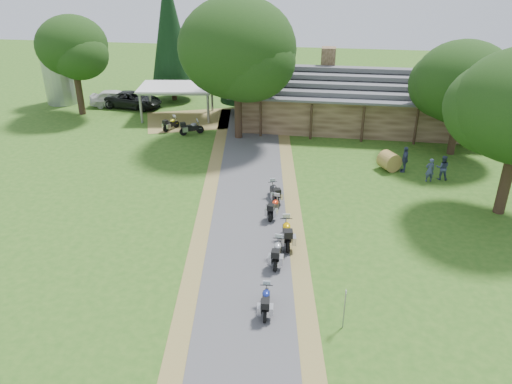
# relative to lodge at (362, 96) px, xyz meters

# --- Properties ---
(ground) EXTENTS (120.00, 120.00, 0.00)m
(ground) POSITION_rel_lodge_xyz_m (-6.00, -24.00, -2.45)
(ground) COLOR #2B5718
(ground) RESTS_ON ground
(driveway) EXTENTS (51.95, 51.95, 0.00)m
(driveway) POSITION_rel_lodge_xyz_m (-6.50, -20.00, -2.45)
(driveway) COLOR #464749
(driveway) RESTS_ON ground
(lodge) EXTENTS (21.40, 9.40, 4.90)m
(lodge) POSITION_rel_lodge_xyz_m (0.00, 0.00, 0.00)
(lodge) COLOR brown
(lodge) RESTS_ON ground
(silo) EXTENTS (3.40, 3.40, 6.23)m
(silo) POSITION_rel_lodge_xyz_m (-28.49, 2.37, 0.66)
(silo) COLOR gray
(silo) RESTS_ON ground
(carport) EXTENTS (6.96, 5.12, 2.79)m
(carport) POSITION_rel_lodge_xyz_m (-16.07, -0.36, -1.05)
(carport) COLOR silver
(carport) RESTS_ON ground
(car_white_sedan) EXTENTS (3.23, 6.32, 2.02)m
(car_white_sedan) POSITION_rel_lodge_xyz_m (-22.86, 1.85, -1.44)
(car_white_sedan) COLOR silver
(car_white_sedan) RESTS_ON ground
(car_dark_suv) EXTENTS (3.45, 6.26, 2.27)m
(car_dark_suv) POSITION_rel_lodge_xyz_m (-21.08, 1.72, -1.32)
(car_dark_suv) COLOR black
(car_dark_suv) RESTS_ON ground
(motorcycle_row_a) EXTENTS (0.68, 1.73, 1.16)m
(motorcycle_row_a) POSITION_rel_lodge_xyz_m (-4.82, -25.77, -1.87)
(motorcycle_row_a) COLOR navy
(motorcycle_row_a) RESTS_ON ground
(motorcycle_row_b) EXTENTS (0.62, 1.84, 1.25)m
(motorcycle_row_b) POSITION_rel_lodge_xyz_m (-4.74, -22.10, -1.82)
(motorcycle_row_b) COLOR #929398
(motorcycle_row_b) RESTS_ON ground
(motorcycle_row_c) EXTENTS (1.00, 2.12, 1.40)m
(motorcycle_row_c) POSITION_rel_lodge_xyz_m (-4.44, -20.34, -1.75)
(motorcycle_row_c) COLOR #DBA200
(motorcycle_row_c) RESTS_ON ground
(motorcycle_row_d) EXTENTS (0.85, 1.80, 1.18)m
(motorcycle_row_d) POSITION_rel_lodge_xyz_m (-5.41, -17.50, -1.86)
(motorcycle_row_d) COLOR red
(motorcycle_row_d) RESTS_ON ground
(motorcycle_row_e) EXTENTS (1.14, 1.83, 1.19)m
(motorcycle_row_e) POSITION_rel_lodge_xyz_m (-5.62, -15.52, -1.85)
(motorcycle_row_e) COLOR black
(motorcycle_row_e) RESTS_ON ground
(motorcycle_carport_a) EXTENTS (1.19, 1.74, 1.14)m
(motorcycle_carport_a) POSITION_rel_lodge_xyz_m (-15.63, -3.98, -1.88)
(motorcycle_carport_a) COLOR yellow
(motorcycle_carport_a) RESTS_ON ground
(motorcycle_carport_b) EXTENTS (1.83, 1.45, 1.23)m
(motorcycle_carport_b) POSITION_rel_lodge_xyz_m (-13.64, -4.79, -1.84)
(motorcycle_carport_b) COLOR slate
(motorcycle_carport_b) RESTS_ON ground
(person_a) EXTENTS (0.59, 0.47, 1.88)m
(person_a) POSITION_rel_lodge_xyz_m (4.03, -11.41, -1.51)
(person_a) COLOR #363E60
(person_a) RESTS_ON ground
(person_b) EXTENTS (0.59, 0.44, 1.96)m
(person_b) POSITION_rel_lodge_xyz_m (4.89, -10.96, -1.47)
(person_b) COLOR #363E60
(person_b) RESTS_ON ground
(person_c) EXTENTS (0.54, 0.67, 2.12)m
(person_c) POSITION_rel_lodge_xyz_m (2.60, -10.02, -1.39)
(person_c) COLOR #363E60
(person_c) RESTS_ON ground
(hay_bale) EXTENTS (1.69, 1.65, 1.27)m
(hay_bale) POSITION_rel_lodge_xyz_m (1.61, -9.83, -1.81)
(hay_bale) COLOR olive
(hay_bale) RESTS_ON ground
(sign_post) EXTENTS (0.33, 0.05, 1.81)m
(sign_post) POSITION_rel_lodge_xyz_m (-1.62, -26.35, -1.54)
(sign_post) COLOR gray
(sign_post) RESTS_ON ground
(oak_lodge_left) EXTENTS (8.84, 8.84, 11.37)m
(oak_lodge_left) POSITION_rel_lodge_xyz_m (-9.72, -5.02, 3.23)
(oak_lodge_left) COLOR black
(oak_lodge_left) RESTS_ON ground
(oak_lodge_right) EXTENTS (6.82, 6.82, 8.58)m
(oak_lodge_right) POSITION_rel_lodge_xyz_m (6.43, -6.14, 1.84)
(oak_lodge_right) COLOR black
(oak_lodge_right) RESTS_ON ground
(oak_silo) EXTENTS (6.10, 6.10, 9.86)m
(oak_silo) POSITION_rel_lodge_xyz_m (-25.02, -0.88, 2.48)
(oak_silo) COLOR black
(oak_silo) RESTS_ON ground
(cedar_near) EXTENTS (3.94, 3.94, 13.74)m
(cedar_near) POSITION_rel_lodge_xyz_m (-10.68, 1.97, 4.42)
(cedar_near) COLOR black
(cedar_near) RESTS_ON ground
(cedar_far) EXTENTS (4.29, 4.29, 12.29)m
(cedar_far) POSITION_rel_lodge_xyz_m (-18.03, 4.94, 3.70)
(cedar_far) COLOR black
(cedar_far) RESTS_ON ground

